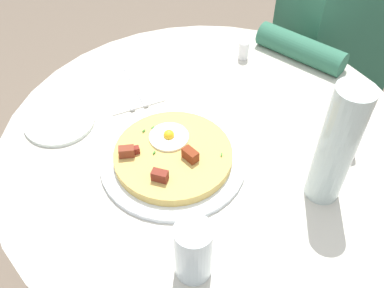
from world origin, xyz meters
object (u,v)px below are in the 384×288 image
(pizza_plate, at_px, (173,160))
(breakfast_pizza, at_px, (172,155))
(bread_plate, at_px, (60,121))
(fork, at_px, (135,85))
(person_seated, at_px, (325,78))
(knife, at_px, (122,89))
(pepper_shaker, at_px, (351,145))
(water_glass, at_px, (193,251))
(dining_table, at_px, (208,185))
(salt_shaker, at_px, (244,50))
(water_bottle, at_px, (337,147))

(pizza_plate, xyz_separation_m, breakfast_pizza, (-0.00, 0.00, 0.02))
(bread_plate, distance_m, fork, 0.22)
(person_seated, relative_size, knife, 6.31)
(breakfast_pizza, distance_m, pepper_shaker, 0.40)
(water_glass, bearing_deg, bread_plate, 105.48)
(pizza_plate, relative_size, breakfast_pizza, 1.24)
(pizza_plate, relative_size, pepper_shaker, 5.55)
(fork, distance_m, pepper_shaker, 0.56)
(bread_plate, relative_size, knife, 0.95)
(bread_plate, distance_m, water_glass, 0.51)
(person_seated, relative_size, breakfast_pizza, 4.31)
(pizza_plate, bearing_deg, breakfast_pizza, 131.27)
(pizza_plate, height_order, pepper_shaker, pepper_shaker)
(person_seated, bearing_deg, water_glass, -143.46)
(pizza_plate, xyz_separation_m, water_glass, (-0.07, -0.25, 0.06))
(dining_table, relative_size, breakfast_pizza, 3.79)
(breakfast_pizza, bearing_deg, knife, 94.92)
(dining_table, xyz_separation_m, salt_shaker, (0.23, 0.25, 0.20))
(water_bottle, distance_m, salt_shaker, 0.51)
(salt_shaker, xyz_separation_m, pepper_shaker, (0.04, -0.43, 0.00))
(person_seated, distance_m, bread_plate, 0.97)
(dining_table, relative_size, water_bottle, 3.57)
(pizza_plate, xyz_separation_m, bread_plate, (-0.20, 0.23, -0.00))
(dining_table, xyz_separation_m, breakfast_pizza, (-0.11, -0.03, 0.20))
(dining_table, height_order, salt_shaker, salt_shaker)
(breakfast_pizza, relative_size, water_glass, 2.00)
(fork, relative_size, water_glass, 1.37)
(salt_shaker, relative_size, pepper_shaker, 0.89)
(breakfast_pizza, height_order, fork, breakfast_pizza)
(dining_table, distance_m, breakfast_pizza, 0.23)
(dining_table, distance_m, knife, 0.34)
(person_seated, relative_size, pizza_plate, 3.47)
(knife, height_order, pepper_shaker, pepper_shaker)
(water_glass, relative_size, water_bottle, 0.47)
(person_seated, xyz_separation_m, pepper_shaker, (-0.36, -0.48, 0.27))
(dining_table, distance_m, pepper_shaker, 0.38)
(dining_table, relative_size, fork, 5.53)
(person_seated, xyz_separation_m, knife, (-0.76, -0.05, 0.25))
(dining_table, distance_m, bread_plate, 0.41)
(pepper_shaker, bearing_deg, water_bottle, -152.70)
(water_glass, xyz_separation_m, salt_shaker, (0.41, 0.54, -0.04))
(person_seated, bearing_deg, pepper_shaker, -126.71)
(pepper_shaker, bearing_deg, breakfast_pizza, 158.95)
(bread_plate, bearing_deg, breakfast_pizza, -48.98)
(breakfast_pizza, relative_size, water_bottle, 0.94)
(breakfast_pizza, xyz_separation_m, pepper_shaker, (0.38, -0.14, 0.01))
(breakfast_pizza, distance_m, water_bottle, 0.35)
(knife, xyz_separation_m, water_bottle, (0.28, -0.49, 0.13))
(dining_table, relative_size, bread_plate, 5.81)
(pizza_plate, distance_m, knife, 0.29)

